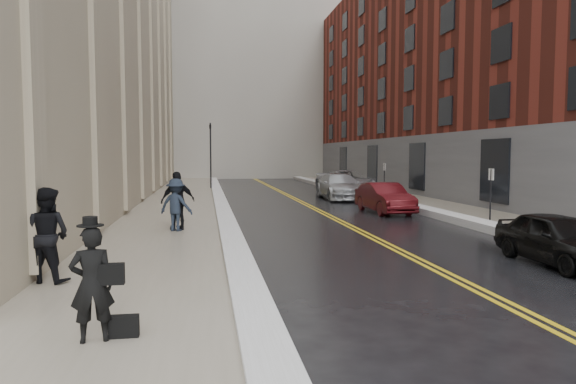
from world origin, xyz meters
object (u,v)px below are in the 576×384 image
object	(u,v)px
pedestrian_main	(92,284)
car_black	(559,239)
car_maroon	(384,198)
pedestrian_b	(176,205)
car_silver_far	(346,182)
car_silver_near	(340,186)
pedestrian_c	(178,201)
pedestrian_a	(47,235)

from	to	relation	value
pedestrian_main	car_black	bearing A→B (deg)	-169.41
car_maroon	pedestrian_b	bearing A→B (deg)	-152.94
car_black	car_silver_far	size ratio (longest dim) A/B	0.65
car_black	pedestrian_main	size ratio (longest dim) A/B	2.37
car_black	pedestrian_b	distance (m)	11.62
car_silver_near	pedestrian_b	size ratio (longest dim) A/B	3.05
pedestrian_main	pedestrian_c	bearing A→B (deg)	-104.54
car_silver_near	pedestrian_b	distance (m)	15.91
car_black	car_silver_near	xyz separation A→B (m)	(-0.55, 19.30, 0.14)
pedestrian_a	car_silver_far	bearing A→B (deg)	-97.16
car_silver_far	pedestrian_c	size ratio (longest dim) A/B	2.92
car_silver_near	pedestrian_a	size ratio (longest dim) A/B	2.80
car_maroon	pedestrian_main	bearing A→B (deg)	-124.78
car_black	car_silver_near	size ratio (longest dim) A/B	0.71
pedestrian_c	car_black	bearing A→B (deg)	124.94
car_black	pedestrian_c	size ratio (longest dim) A/B	1.90
car_silver_far	pedestrian_c	world-z (taller)	pedestrian_c
car_maroon	car_silver_near	xyz separation A→B (m)	(-0.16, 7.64, 0.08)
pedestrian_main	pedestrian_c	xyz separation A→B (m)	(0.62, 10.67, 0.20)
car_silver_far	pedestrian_c	xyz separation A→B (m)	(-10.75, -17.12, 0.34)
pedestrian_b	pedestrian_c	xyz separation A→B (m)	(0.05, 0.22, 0.12)
car_silver_near	pedestrian_c	distance (m)	15.70
car_black	pedestrian_b	world-z (taller)	pedestrian_b
car_maroon	pedestrian_main	world-z (taller)	pedestrian_main
pedestrian_main	car_silver_near	bearing A→B (deg)	-123.85
car_maroon	pedestrian_c	distance (m)	10.63
pedestrian_main	pedestrian_b	xyz separation A→B (m)	(0.56, 10.45, 0.08)
car_black	pedestrian_main	xyz separation A→B (m)	(-10.31, -4.13, 0.31)
pedestrian_main	pedestrian_a	size ratio (longest dim) A/B	0.84
pedestrian_a	pedestrian_b	bearing A→B (deg)	-86.85
pedestrian_main	pedestrian_c	distance (m)	10.69
pedestrian_main	pedestrian_b	size ratio (longest dim) A/B	0.91
car_black	pedestrian_c	distance (m)	11.71
car_silver_near	pedestrian_main	xyz separation A→B (m)	(-9.76, -23.42, 0.17)
pedestrian_c	pedestrian_b	bearing A→B (deg)	55.66
car_black	car_maroon	bearing A→B (deg)	92.63
car_black	car_maroon	world-z (taller)	car_maroon
car_silver_near	pedestrian_main	bearing A→B (deg)	-111.53
pedestrian_b	car_black	bearing A→B (deg)	171.05
car_silver_near	car_silver_far	distance (m)	4.65
pedestrian_b	pedestrian_c	world-z (taller)	pedestrian_c
car_maroon	car_silver_far	size ratio (longest dim) A/B	0.73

